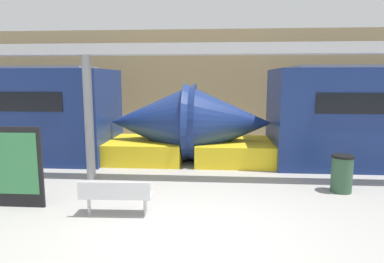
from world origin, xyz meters
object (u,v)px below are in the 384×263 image
poster_board (16,167)px  bench_near (116,194)px  trash_bin (342,173)px  support_column_near (89,119)px

poster_board → bench_near: bearing=-8.4°
trash_bin → poster_board: bearing=-168.1°
poster_board → trash_bin: bearing=11.9°
poster_board → support_column_near: (0.82, 2.20, 0.80)m
bench_near → trash_bin: size_ratio=1.59×
bench_near → poster_board: (-2.29, 0.34, 0.44)m
support_column_near → poster_board: bearing=-110.5°
bench_near → trash_bin: bearing=18.3°
bench_near → support_column_near: bearing=118.1°
poster_board → support_column_near: bearing=69.5°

